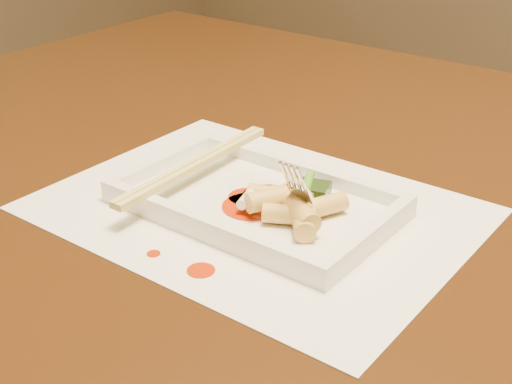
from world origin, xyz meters
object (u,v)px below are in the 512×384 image
Objects in this scene: table at (357,253)px; chopstick_a at (192,163)px; plate_base at (256,205)px; placemat at (256,209)px; fork at (331,142)px.

table is 6.23× the size of chopstick_a.
table is 5.38× the size of plate_base.
placemat is at bearing 0.00° from plate_base.
placemat is at bearing -106.26° from table.
chopstick_a is (-0.12, -0.14, 0.13)m from table.
placemat is 0.00m from plate_base.
fork is (0.07, 0.02, 0.08)m from plate_base.
plate_base is at bearing -165.58° from fork.
chopstick_a is at bearing 180.00° from plate_base.
placemat is 2.86× the size of fork.
chopstick_a reaches higher than plate_base.
plate_base is 1.86× the size of fork.
chopstick_a is at bearing -173.25° from fork.
plate_base is 0.11m from fork.
placemat is at bearing -165.58° from fork.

